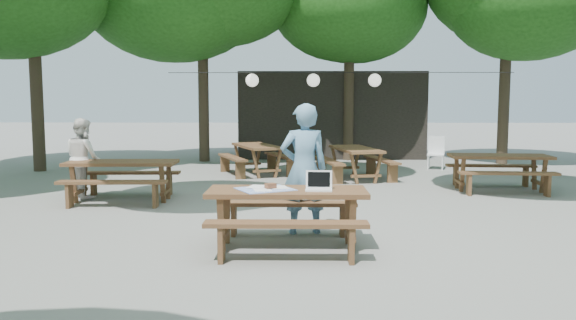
# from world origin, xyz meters

# --- Properties ---
(ground) EXTENTS (80.00, 80.00, 0.00)m
(ground) POSITION_xyz_m (0.00, 0.00, 0.00)
(ground) COLOR slate
(ground) RESTS_ON ground
(pavilion) EXTENTS (6.00, 3.00, 2.80)m
(pavilion) POSITION_xyz_m (0.50, 10.50, 1.40)
(pavilion) COLOR black
(pavilion) RESTS_ON ground
(main_picnic_table) EXTENTS (2.00, 1.58, 0.75)m
(main_picnic_table) POSITION_xyz_m (-0.75, -1.79, 0.39)
(main_picnic_table) COLOR #4F2F1C
(main_picnic_table) RESTS_ON ground
(picnic_table_nw) EXTENTS (2.03, 1.64, 0.75)m
(picnic_table_nw) POSITION_xyz_m (-3.87, 1.51, 0.39)
(picnic_table_nw) COLOR #4F2F1C
(picnic_table_nw) RESTS_ON ground
(picnic_table_ne) EXTENTS (2.05, 1.72, 0.75)m
(picnic_table_ne) POSITION_xyz_m (3.58, 2.85, 0.39)
(picnic_table_ne) COLOR #4F2F1C
(picnic_table_ne) RESTS_ON ground
(picnic_table_far_w) EXTENTS (2.17, 2.35, 0.75)m
(picnic_table_far_w) POSITION_xyz_m (-1.64, 5.43, 0.39)
(picnic_table_far_w) COLOR #4F2F1C
(picnic_table_far_w) RESTS_ON ground
(picnic_table_far_e) EXTENTS (1.93, 2.18, 0.75)m
(picnic_table_far_e) POSITION_xyz_m (0.77, 4.56, 0.39)
(picnic_table_far_e) COLOR #4F2F1C
(picnic_table_far_e) RESTS_ON ground
(woman) EXTENTS (0.73, 0.53, 1.83)m
(woman) POSITION_xyz_m (-0.52, -0.98, 0.91)
(woman) COLOR #6595B8
(woman) RESTS_ON ground
(second_person) EXTENTS (0.93, 0.95, 1.54)m
(second_person) POSITION_xyz_m (-4.73, 1.88, 0.77)
(second_person) COLOR white
(second_person) RESTS_ON ground
(plastic_chair) EXTENTS (0.55, 0.55, 0.90)m
(plastic_chair) POSITION_xyz_m (3.18, 6.56, 0.26)
(plastic_chair) COLOR white
(plastic_chair) RESTS_ON ground
(laptop) EXTENTS (0.34, 0.28, 0.24)m
(laptop) POSITION_xyz_m (-0.35, -1.82, 0.81)
(laptop) COLOR white
(laptop) RESTS_ON main_picnic_table
(tabletop_clutter) EXTENTS (0.83, 0.79, 0.08)m
(tabletop_clutter) POSITION_xyz_m (-1.01, -1.78, 0.76)
(tabletop_clutter) COLOR #375FBE
(tabletop_clutter) RESTS_ON main_picnic_table
(paper_lanterns) EXTENTS (9.00, 0.34, 0.38)m
(paper_lanterns) POSITION_xyz_m (-0.19, 6.00, 2.40)
(paper_lanterns) COLOR black
(paper_lanterns) RESTS_ON ground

